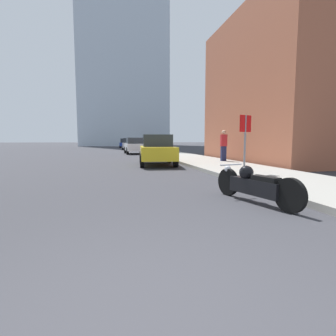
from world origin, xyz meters
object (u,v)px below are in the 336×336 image
Objects in this scene: pedestrian at (224,145)px; parked_car_blue at (125,143)px; parked_car_yellow at (157,150)px; parked_car_white at (135,146)px; stop_sign at (245,134)px; motorcycle at (254,185)px; parked_car_silver at (129,144)px.

parked_car_blue is at bearing 96.20° from pedestrian.
parked_car_yellow reaches higher than parked_car_white.
motorcycle is at bearing -115.77° from stop_sign.
parked_car_white reaches higher than motorcycle.
pedestrian is (3.85, -35.39, 0.23)m from parked_car_blue.
parked_car_yellow is at bearing -91.30° from parked_car_white.
parked_car_silver is at bearing 95.31° from parked_car_yellow.
motorcycle is at bearing -110.45° from pedestrian.
parked_car_silver reaches higher than parked_car_white.
stop_sign is at bearing -81.87° from parked_car_blue.
motorcycle is 1.33× the size of pedestrian.
motorcycle is 0.55× the size of parked_car_white.
parked_car_silver reaches higher than parked_car_yellow.
parked_car_blue is (0.07, 35.50, 0.01)m from parked_car_yellow.
parked_car_silver reaches higher than motorcycle.
parked_car_blue is at bearing 76.51° from motorcycle.
parked_car_silver is 2.41× the size of pedestrian.
pedestrian is (3.91, 0.11, 0.24)m from parked_car_yellow.
parked_car_white is at bearing 108.07° from pedestrian.
parked_car_yellow is 35.50m from parked_car_blue.
pedestrian reaches higher than parked_car_silver.
parked_car_white is 2.39× the size of pedestrian.
pedestrian reaches higher than motorcycle.
stop_sign is (2.21, -29.40, 0.73)m from parked_car_silver.
motorcycle is at bearing -81.11° from parked_car_yellow.
motorcycle is at bearing -86.68° from parked_car_silver.
stop_sign is 5.61m from pedestrian.
pedestrian reaches higher than parked_car_blue.
parked_car_white is 11.85m from parked_car_silver.
pedestrian is (3.98, -12.19, 0.24)m from parked_car_white.
stop_sign reaches higher than parked_car_white.
parked_car_white is 0.94× the size of parked_car_blue.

